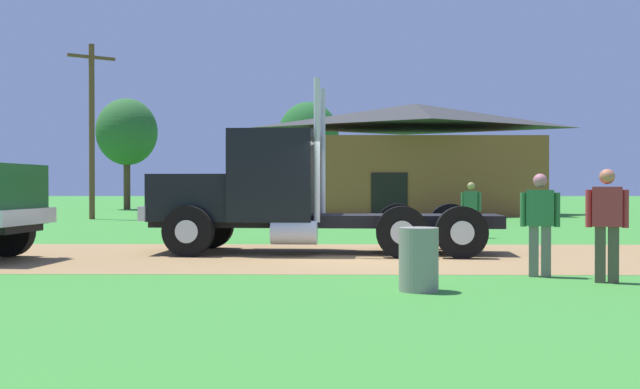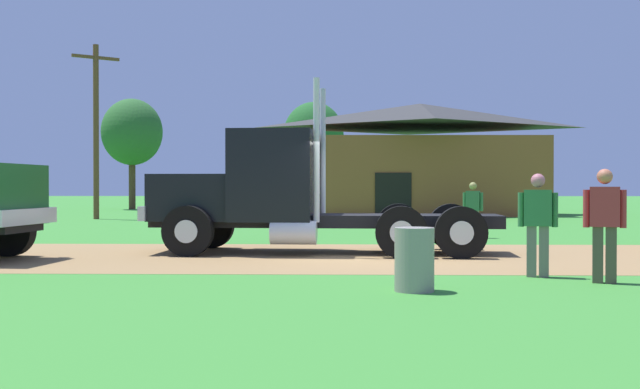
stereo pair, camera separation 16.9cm
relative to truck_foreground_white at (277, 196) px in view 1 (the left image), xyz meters
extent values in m
plane|color=#3C8A33|center=(2.02, -0.93, -1.31)|extent=(200.00, 200.00, 0.00)
cube|color=#9A784A|center=(2.02, -0.93, -1.31)|extent=(120.00, 6.68, 0.01)
cube|color=black|center=(1.14, -0.05, -0.57)|extent=(7.94, 1.93, 0.28)
cube|color=black|center=(-1.87, 0.12, -0.04)|extent=(1.94, 2.07, 1.06)
cube|color=silver|center=(-2.84, 0.17, -0.39)|extent=(0.28, 2.17, 0.32)
cube|color=black|center=(-0.04, 0.02, 0.45)|extent=(1.96, 2.35, 2.05)
cube|color=#2D3D4C|center=(-0.98, 0.07, 0.86)|extent=(0.14, 1.88, 0.90)
cylinder|color=silver|center=(0.95, -0.93, 1.00)|extent=(0.14, 0.14, 3.14)
cylinder|color=silver|center=(1.05, 0.85, 1.00)|extent=(0.14, 0.14, 3.14)
cylinder|color=silver|center=(0.46, -1.00, -0.79)|extent=(1.03, 0.57, 0.52)
cylinder|color=black|center=(-1.84, -1.01, -0.76)|extent=(1.12, 0.36, 1.11)
cylinder|color=silver|center=(-1.85, -1.17, -0.76)|extent=(0.50, 0.07, 0.50)
cylinder|color=black|center=(-1.72, 1.24, -0.76)|extent=(1.12, 0.36, 1.11)
cylinder|color=silver|center=(-1.71, 1.40, -0.76)|extent=(0.50, 0.07, 0.50)
cylinder|color=black|center=(4.01, -1.33, -0.76)|extent=(1.12, 0.36, 1.11)
cylinder|color=silver|center=(4.00, -1.49, -0.76)|extent=(0.50, 0.07, 0.50)
cylinder|color=black|center=(4.14, 0.91, -0.76)|extent=(1.12, 0.36, 1.11)
cylinder|color=silver|center=(4.14, 1.07, -0.76)|extent=(0.50, 0.07, 0.50)
cylinder|color=black|center=(2.76, -1.26, -0.76)|extent=(1.12, 0.36, 1.11)
cylinder|color=silver|center=(2.76, -1.42, -0.76)|extent=(0.50, 0.07, 0.50)
cylinder|color=black|center=(2.89, 0.98, -0.76)|extent=(1.12, 0.36, 1.11)
cylinder|color=silver|center=(2.90, 1.14, -0.76)|extent=(0.50, 0.07, 0.50)
cube|color=silver|center=(-4.83, -2.27, -0.39)|extent=(0.35, 2.22, 0.32)
cylinder|color=black|center=(-5.76, -1.03, -0.76)|extent=(1.12, 0.39, 1.10)
cylinder|color=silver|center=(-5.74, -0.87, -0.76)|extent=(0.50, 0.08, 0.49)
cube|color=#B22D33|center=(5.63, -5.24, -0.11)|extent=(0.50, 0.39, 0.63)
sphere|color=#C56C4F|center=(5.63, -5.24, 0.37)|extent=(0.24, 0.24, 0.24)
cube|color=brown|center=(5.72, -5.27, -0.87)|extent=(0.21, 0.22, 0.89)
cube|color=brown|center=(5.54, -5.21, -0.87)|extent=(0.21, 0.22, 0.89)
cylinder|color=#B22D33|center=(5.89, -5.32, -0.14)|extent=(0.10, 0.10, 0.60)
cylinder|color=#B22D33|center=(5.37, -5.15, -0.14)|extent=(0.10, 0.10, 0.60)
cube|color=#33723F|center=(4.79, -4.47, -0.15)|extent=(0.50, 0.37, 0.61)
sphere|color=#BE6A76|center=(4.79, -4.47, 0.31)|extent=(0.23, 0.23, 0.23)
cube|color=slate|center=(4.69, -4.44, -0.88)|extent=(0.20, 0.22, 0.86)
cube|color=slate|center=(4.89, -4.49, -0.88)|extent=(0.20, 0.22, 0.86)
cylinder|color=#33723F|center=(4.52, -4.39, -0.18)|extent=(0.10, 0.10, 0.58)
cylinder|color=#33723F|center=(5.06, -4.54, -0.18)|extent=(0.10, 0.10, 0.58)
cube|color=#33723F|center=(5.40, 5.04, -0.21)|extent=(0.45, 0.37, 0.58)
sphere|color=#98984C|center=(5.40, 5.04, 0.23)|extent=(0.22, 0.22, 0.22)
cube|color=slate|center=(5.49, 5.02, -0.91)|extent=(0.21, 0.22, 0.81)
cube|color=slate|center=(5.32, 5.07, -0.91)|extent=(0.21, 0.22, 0.81)
cylinder|color=#33723F|center=(5.64, 4.97, -0.24)|extent=(0.10, 0.10, 0.55)
cylinder|color=#33723F|center=(5.17, 5.12, -0.24)|extent=(0.10, 0.10, 0.55)
cylinder|color=gray|center=(2.54, -6.23, -0.85)|extent=(0.58, 0.58, 0.93)
cube|color=brown|center=(5.85, 23.57, 0.72)|extent=(12.39, 7.84, 4.07)
pyramid|color=#343434|center=(5.85, 23.57, 4.07)|extent=(13.01, 8.23, 1.31)
cube|color=black|center=(4.11, 19.73, -0.21)|extent=(1.80, 0.10, 2.20)
cylinder|color=brown|center=(-9.87, 17.20, 2.74)|extent=(0.26, 0.26, 8.11)
cube|color=brown|center=(-9.87, 17.20, 6.20)|extent=(1.87, 1.39, 0.14)
cylinder|color=#513823|center=(-12.32, 31.91, 0.45)|extent=(0.44, 0.44, 3.53)
ellipsoid|color=#2C612A|center=(-12.32, 31.91, 3.82)|extent=(4.01, 4.01, 4.41)
cylinder|color=#513823|center=(-0.61, 41.62, 0.51)|extent=(0.44, 0.44, 3.65)
ellipsoid|color=#225D26|center=(-0.61, 41.62, 4.24)|extent=(4.78, 4.78, 5.26)
camera|label=1|loc=(1.28, -17.06, 0.21)|focal=41.74mm
camera|label=2|loc=(1.45, -17.05, 0.21)|focal=41.74mm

